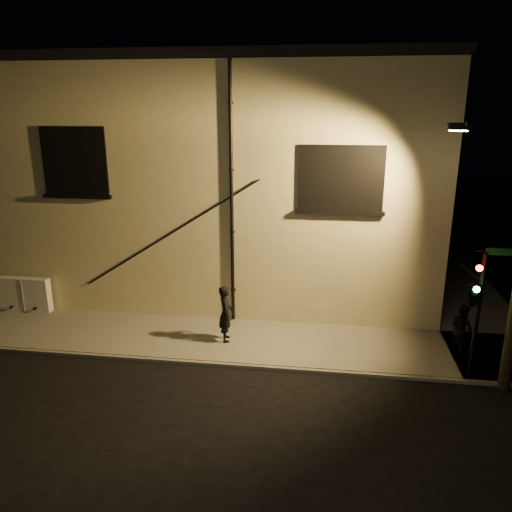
# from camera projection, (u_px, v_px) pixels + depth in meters

# --- Properties ---
(ground) EXTENTS (90.00, 90.00, 0.00)m
(ground) POSITION_uv_depth(u_px,v_px,m) (278.00, 369.00, 14.05)
(ground) COLOR black
(sidewalk) EXTENTS (21.00, 16.00, 0.12)m
(sidewalk) POSITION_uv_depth(u_px,v_px,m) (323.00, 309.00, 18.04)
(sidewalk) COLOR slate
(sidewalk) RESTS_ON ground
(building) EXTENTS (16.20, 12.23, 8.80)m
(building) POSITION_uv_depth(u_px,v_px,m) (230.00, 171.00, 21.71)
(building) COLOR beige
(building) RESTS_ON ground
(utility_cabinet) EXTENTS (1.85, 0.31, 1.22)m
(utility_cabinet) POSITION_uv_depth(u_px,v_px,m) (25.00, 294.00, 17.62)
(utility_cabinet) COLOR white
(utility_cabinet) RESTS_ON sidewalk
(pedestrian_a) EXTENTS (0.56, 0.73, 1.78)m
(pedestrian_a) POSITION_uv_depth(u_px,v_px,m) (226.00, 313.00, 15.29)
(pedestrian_a) COLOR black
(pedestrian_a) RESTS_ON sidewalk
(pedestrian_b) EXTENTS (0.84, 0.91, 1.50)m
(pedestrian_b) POSITION_uv_depth(u_px,v_px,m) (461.00, 328.00, 14.59)
(pedestrian_b) COLOR black
(pedestrian_b) RESTS_ON sidewalk
(traffic_signal) EXTENTS (1.22, 2.09, 3.56)m
(traffic_signal) POSITION_uv_depth(u_px,v_px,m) (474.00, 292.00, 12.84)
(traffic_signal) COLOR black
(traffic_signal) RESTS_ON sidewalk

